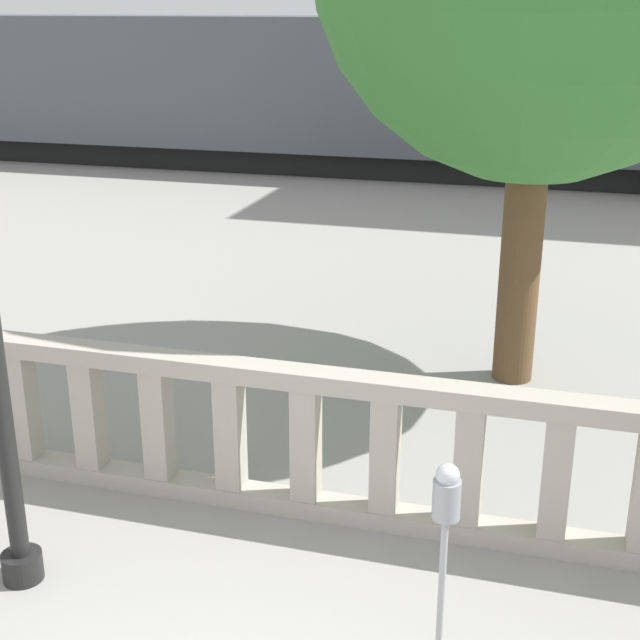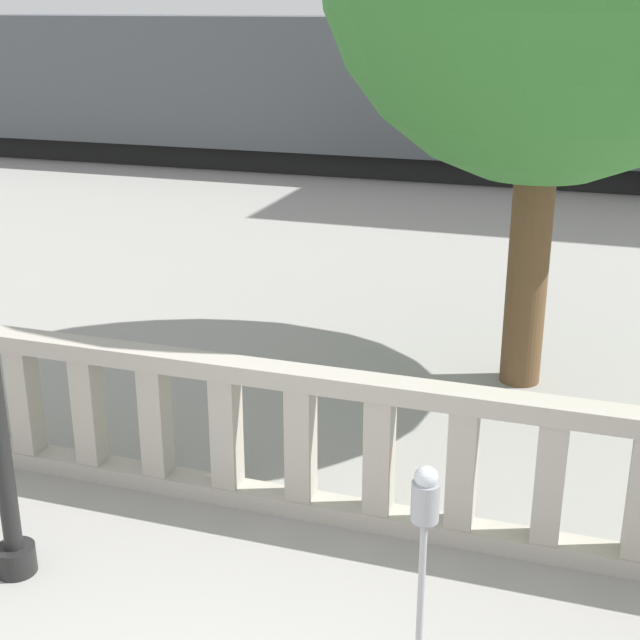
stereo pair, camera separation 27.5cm
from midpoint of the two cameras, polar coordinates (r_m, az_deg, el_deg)
name	(u,v)px [view 1 (the left image)]	position (r m, az deg, el deg)	size (l,w,h in m)	color
balustrade	(345,448)	(6.74, 0.44, -8.20)	(13.94, 0.24, 1.21)	#ADA599
parking_meter	(446,517)	(4.88, 6.41, -12.43)	(0.15, 0.15, 1.48)	#99999E
train_near	(293,89)	(21.72, -2.14, 14.54)	(19.39, 2.88, 4.08)	black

